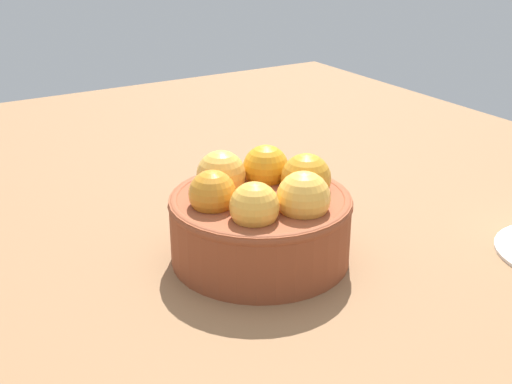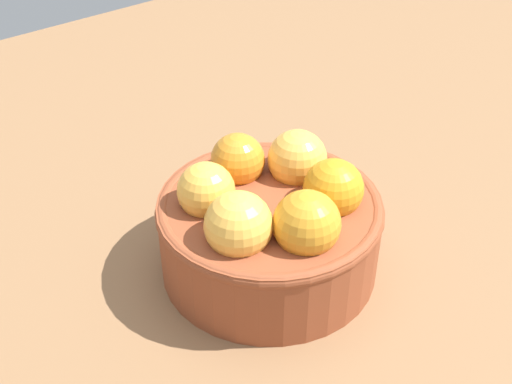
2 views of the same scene
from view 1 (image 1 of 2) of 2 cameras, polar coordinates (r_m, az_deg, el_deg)
The scene contains 2 objects.
ground_plane at distance 57.64cm, azimuth 0.37°, elevation -7.07°, with size 126.23×102.54×3.23cm, color brown.
terracotta_bowl at distance 55.10cm, azimuth 0.43°, elevation -2.06°, with size 15.24×15.24×8.79cm.
Camera 1 is at (42.50, -26.15, 27.24)cm, focal length 46.53 mm.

